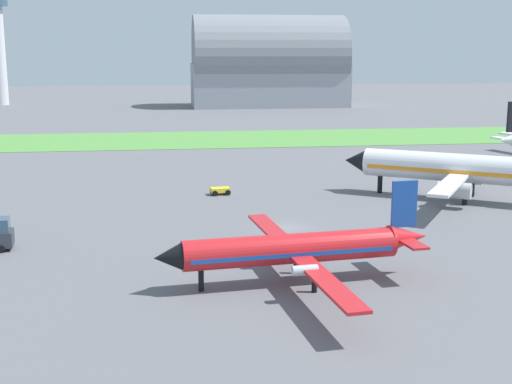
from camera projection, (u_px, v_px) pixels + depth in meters
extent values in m
plane|color=slate|center=(286.00, 228.00, 71.93)|extent=(600.00, 600.00, 0.00)
cube|color=#549342|center=(223.00, 139.00, 143.33)|extent=(360.00, 28.00, 0.08)
cylinder|color=red|center=(291.00, 249.00, 54.15)|extent=(17.24, 4.20, 2.37)
cone|color=black|center=(169.00, 257.00, 51.91)|extent=(2.61, 2.57, 2.32)
cone|color=red|center=(408.00, 237.00, 56.43)|extent=(3.53, 2.48, 2.14)
cube|color=#19479E|center=(291.00, 251.00, 54.18)|extent=(16.30, 4.15, 0.33)
cube|color=red|center=(324.00, 280.00, 48.14)|extent=(3.06, 13.15, 0.24)
cube|color=red|center=(274.00, 233.00, 60.55)|extent=(3.06, 13.15, 0.24)
cylinder|color=#B7BABF|center=(305.00, 270.00, 50.21)|extent=(1.97, 0.96, 0.76)
cylinder|color=#B7BABF|center=(274.00, 240.00, 58.16)|extent=(1.97, 0.96, 0.76)
cube|color=#19479E|center=(404.00, 204.00, 55.76)|extent=(2.15, 0.51, 3.80)
cube|color=red|center=(412.00, 244.00, 54.75)|extent=(1.77, 3.46, 0.19)
cube|color=red|center=(394.00, 233.00, 57.91)|extent=(1.77, 3.46, 0.19)
cylinder|color=black|center=(201.00, 281.00, 52.88)|extent=(0.43, 0.43, 1.66)
cylinder|color=black|center=(314.00, 282.00, 52.60)|extent=(0.43, 0.43, 1.66)
cylinder|color=black|center=(296.00, 264.00, 57.06)|extent=(0.43, 0.43, 1.66)
cylinder|color=white|center=(457.00, 168.00, 84.74)|extent=(21.01, 15.35, 3.48)
cone|color=black|center=(357.00, 161.00, 90.05)|extent=(4.51, 4.59, 3.41)
cube|color=orange|center=(457.00, 170.00, 84.80)|extent=(19.98, 14.72, 0.49)
cube|color=white|center=(451.00, 184.00, 77.87)|extent=(10.14, 13.95, 0.35)
cube|color=white|center=(471.00, 164.00, 91.33)|extent=(10.14, 13.95, 0.35)
cylinder|color=#B7BABF|center=(454.00, 190.00, 80.54)|extent=(4.23, 3.68, 1.92)
cylinder|color=#B7BABF|center=(467.00, 177.00, 89.16)|extent=(4.23, 3.68, 1.92)
cylinder|color=black|center=(380.00, 184.00, 89.30)|extent=(0.63, 0.63, 2.22)
cylinder|color=black|center=(465.00, 196.00, 82.23)|extent=(0.63, 0.63, 2.22)
cylinder|color=black|center=(472.00, 188.00, 87.07)|extent=(0.63, 0.63, 2.22)
cone|color=white|center=(510.00, 140.00, 109.64)|extent=(4.85, 4.01, 2.97)
cube|color=white|center=(503.00, 139.00, 111.77)|extent=(2.89, 4.53, 0.26)
cube|color=yellow|center=(220.00, 190.00, 88.26)|extent=(2.59, 1.83, 0.55)
cylinder|color=black|center=(215.00, 193.00, 87.38)|extent=(0.73, 0.35, 0.70)
cylinder|color=black|center=(212.00, 191.00, 88.79)|extent=(0.73, 0.35, 0.70)
cylinder|color=black|center=(228.00, 193.00, 87.83)|extent=(0.73, 0.35, 0.70)
cylinder|color=black|center=(225.00, 190.00, 89.24)|extent=(0.73, 0.35, 0.70)
cylinder|color=black|center=(4.00, 242.00, 65.19)|extent=(0.72, 0.32, 0.70)
cylinder|color=black|center=(1.00, 249.00, 62.90)|extent=(0.72, 0.32, 0.70)
cube|color=#9399A3|center=(268.00, 85.00, 227.66)|extent=(49.88, 23.76, 13.81)
cylinder|color=gray|center=(268.00, 56.00, 225.80)|extent=(48.88, 26.14, 26.14)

